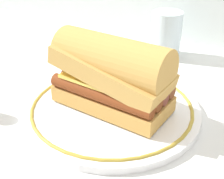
% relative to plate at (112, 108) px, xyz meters
% --- Properties ---
extents(ground_plane, '(1.50, 1.50, 0.00)m').
position_rel_plate_xyz_m(ground_plane, '(-0.03, 0.01, -0.01)').
color(ground_plane, silver).
extents(plate, '(0.30, 0.30, 0.01)m').
position_rel_plate_xyz_m(plate, '(0.00, 0.00, 0.00)').
color(plate, white).
rests_on(plate, ground_plane).
extents(sausage_sandwich, '(0.20, 0.11, 0.12)m').
position_rel_plate_xyz_m(sausage_sandwich, '(-0.00, -0.00, 0.07)').
color(sausage_sandwich, '#C79346').
rests_on(sausage_sandwich, plate).
extents(drinking_glass, '(0.07, 0.07, 0.10)m').
position_rel_plate_xyz_m(drinking_glass, '(-0.01, 0.27, 0.04)').
color(drinking_glass, silver).
rests_on(drinking_glass, ground_plane).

